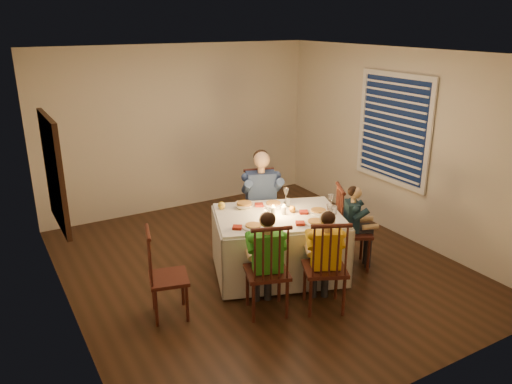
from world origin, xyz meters
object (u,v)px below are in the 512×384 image
chair_extra (171,315)px  child_yellow (323,307)px  chair_near_left (267,311)px  chair_near_right (323,307)px  serving_bowl (244,206)px  dining_table (278,232)px  chair_end (351,266)px  adult (261,246)px  child_green (267,311)px  chair_adult (261,246)px  child_teal (351,266)px

chair_extra → child_yellow: child_yellow is taller
chair_near_left → chair_near_right: (0.57, -0.24, 0.00)m
chair_near_left → serving_bowl: (0.31, 1.04, 0.81)m
serving_bowl → dining_table: bearing=-59.1°
dining_table → chair_end: (0.91, -0.29, -0.55)m
chair_extra → adult: (1.69, 0.98, 0.00)m
serving_bowl → child_green: bearing=-106.4°
chair_near_right → child_green: (-0.57, 0.24, 0.00)m
chair_near_left → chair_end: bearing=-148.0°
child_green → child_yellow: size_ratio=1.02×
chair_near_right → child_yellow: (0.00, 0.00, 0.00)m
chair_adult → chair_extra: size_ratio=1.07×
chair_near_left → serving_bowl: serving_bowl is taller
child_yellow → serving_bowl: (-0.26, 1.28, 0.81)m
chair_near_left → chair_near_right: 0.61m
child_yellow → serving_bowl: serving_bowl is taller
chair_near_right → chair_extra: chair_near_right is taller
chair_near_left → chair_end: 1.50m
chair_extra → child_teal: bearing=-77.9°
adult → chair_end: bearing=-38.6°
chair_adult → chair_extra: chair_adult is taller
child_yellow → chair_near_right: bearing=-0.0°
chair_near_right → adult: adult is taller
dining_table → serving_bowl: 0.53m
chair_near_right → chair_extra: bearing=0.3°
child_teal → chair_extra: bearing=115.7°
chair_adult → chair_end: bearing=-38.6°
dining_table → chair_near_left: size_ratio=1.67×
child_green → child_teal: (1.46, 0.35, 0.00)m
chair_extra → child_teal: (2.37, -0.09, 0.00)m
dining_table → chair_adult: size_ratio=1.67×
child_green → child_yellow: 0.61m
chair_adult → chair_end: same height
chair_extra → child_yellow: size_ratio=0.88×
chair_near_right → adult: (0.21, 1.66, 0.00)m
chair_near_right → serving_bowl: (-0.26, 1.28, 0.81)m
chair_near_right → child_teal: same height
chair_adult → child_teal: size_ratio=1.00×
child_teal → serving_bowl: size_ratio=4.60×
chair_near_left → child_green: (-0.00, 0.00, 0.00)m
child_teal → child_yellow: bearing=151.6°
dining_table → chair_extra: dining_table is taller
child_yellow → serving_bowl: bearing=-53.4°
chair_near_right → child_teal: bearing=-121.1°
chair_end → child_green: 1.50m
dining_table → child_green: bearing=-110.9°
adult → child_yellow: (-0.21, -1.66, 0.00)m
child_yellow → child_teal: bearing=-121.1°
child_yellow → chair_adult: bearing=-72.0°
chair_adult → child_green: child_green is taller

